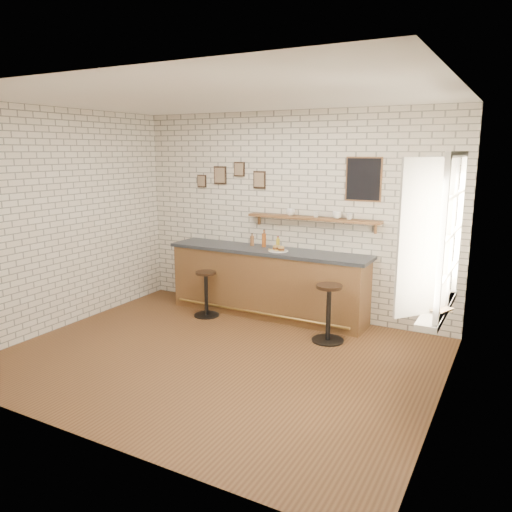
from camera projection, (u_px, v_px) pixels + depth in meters
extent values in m
plane|color=brown|center=(219.00, 357.00, 5.99)|extent=(5.00, 5.00, 0.00)
cube|color=brown|center=(267.00, 284.00, 7.45)|extent=(3.00, 0.58, 0.96)
cube|color=#2D333A|center=(268.00, 251.00, 7.35)|extent=(3.10, 0.62, 0.05)
cylinder|color=olive|center=(257.00, 313.00, 7.25)|extent=(2.79, 0.04, 0.04)
cylinder|color=white|center=(278.00, 251.00, 7.19)|extent=(0.28, 0.28, 0.01)
cylinder|color=#E1BD4F|center=(283.00, 250.00, 7.19)|extent=(0.05, 0.05, 0.00)
cylinder|color=#E1BD4F|center=(280.00, 251.00, 7.16)|extent=(0.05, 0.05, 0.00)
cylinder|color=#E1BD4F|center=(274.00, 249.00, 7.30)|extent=(0.06, 0.06, 0.00)
cylinder|color=#E1BD4F|center=(281.00, 250.00, 7.20)|extent=(0.06, 0.06, 0.00)
cylinder|color=#E1BD4F|center=(270.00, 250.00, 7.20)|extent=(0.06, 0.06, 0.00)
cylinder|color=#E1BD4F|center=(282.00, 250.00, 7.17)|extent=(0.04, 0.04, 0.00)
cylinder|color=#E1BD4F|center=(276.00, 251.00, 7.14)|extent=(0.05, 0.05, 0.00)
cylinder|color=#E1BD4F|center=(269.00, 250.00, 7.18)|extent=(0.04, 0.04, 0.00)
cylinder|color=#E1BD4F|center=(269.00, 249.00, 7.27)|extent=(0.05, 0.05, 0.00)
cylinder|color=#E1BD4F|center=(280.00, 251.00, 7.13)|extent=(0.06, 0.06, 0.00)
cylinder|color=#E1BD4F|center=(272.00, 249.00, 7.25)|extent=(0.04, 0.04, 0.00)
cylinder|color=#E1BD4F|center=(279.00, 251.00, 7.15)|extent=(0.05, 0.05, 0.00)
cylinder|color=#E1BD4F|center=(282.00, 250.00, 7.18)|extent=(0.05, 0.05, 0.00)
cylinder|color=brown|center=(252.00, 241.00, 7.58)|extent=(0.06, 0.06, 0.15)
cylinder|color=brown|center=(252.00, 235.00, 7.56)|extent=(0.02, 0.02, 0.03)
cylinder|color=black|center=(252.00, 233.00, 7.56)|extent=(0.02, 0.02, 0.01)
cylinder|color=silver|center=(264.00, 241.00, 7.49)|extent=(0.06, 0.06, 0.17)
cylinder|color=silver|center=(264.00, 235.00, 7.46)|extent=(0.02, 0.02, 0.04)
cylinder|color=black|center=(264.00, 233.00, 7.46)|extent=(0.02, 0.02, 0.01)
cylinder|color=#984818|center=(264.00, 240.00, 7.48)|extent=(0.06, 0.06, 0.21)
cylinder|color=#984818|center=(264.00, 232.00, 7.46)|extent=(0.02, 0.02, 0.05)
cylinder|color=black|center=(264.00, 230.00, 7.45)|extent=(0.03, 0.03, 0.01)
cylinder|color=gold|center=(278.00, 244.00, 7.38)|extent=(0.06, 0.06, 0.14)
cylinder|color=gold|center=(278.00, 238.00, 7.36)|extent=(0.03, 0.03, 0.03)
cylinder|color=maroon|center=(278.00, 237.00, 7.36)|extent=(0.03, 0.03, 0.01)
cylinder|color=black|center=(207.00, 315.00, 7.50)|extent=(0.38, 0.38, 0.02)
cylinder|color=black|center=(206.00, 294.00, 7.43)|extent=(0.06, 0.06, 0.63)
cylinder|color=black|center=(206.00, 273.00, 7.36)|extent=(0.36, 0.36, 0.04)
cylinder|color=black|center=(328.00, 340.00, 6.50)|extent=(0.42, 0.42, 0.02)
cylinder|color=black|center=(328.00, 314.00, 6.43)|extent=(0.06, 0.06, 0.69)
cylinder|color=black|center=(329.00, 287.00, 6.35)|extent=(0.37, 0.37, 0.04)
cube|color=brown|center=(312.00, 218.00, 7.13)|extent=(2.00, 0.18, 0.04)
cube|color=brown|center=(259.00, 219.00, 7.62)|extent=(0.03, 0.04, 0.16)
cube|color=brown|center=(376.00, 228.00, 6.79)|extent=(0.03, 0.04, 0.16)
imported|color=white|center=(291.00, 212.00, 7.27)|extent=(0.15, 0.15, 0.10)
imported|color=white|center=(316.00, 214.00, 7.09)|extent=(0.12, 0.12, 0.08)
imported|color=white|center=(337.00, 215.00, 6.94)|extent=(0.15, 0.15, 0.10)
imported|color=white|center=(349.00, 216.00, 6.86)|extent=(0.11, 0.11, 0.08)
cube|color=black|center=(220.00, 175.00, 7.82)|extent=(0.22, 0.02, 0.28)
cube|color=black|center=(239.00, 169.00, 7.64)|extent=(0.18, 0.02, 0.22)
cube|color=black|center=(259.00, 180.00, 7.51)|extent=(0.20, 0.02, 0.26)
cube|color=black|center=(202.00, 181.00, 8.01)|extent=(0.16, 0.02, 0.20)
cube|color=black|center=(364.00, 179.00, 6.75)|extent=(0.46, 0.02, 0.56)
cube|color=white|center=(438.00, 308.00, 4.94)|extent=(0.20, 1.35, 0.06)
cube|color=white|center=(458.00, 154.00, 4.60)|extent=(0.05, 1.30, 0.06)
cube|color=white|center=(445.00, 310.00, 4.91)|extent=(0.05, 1.30, 0.06)
cube|color=white|center=(442.00, 245.00, 4.24)|extent=(0.05, 0.06, 1.50)
cube|color=white|center=(459.00, 226.00, 5.27)|extent=(0.05, 0.06, 1.50)
cube|color=white|center=(429.00, 238.00, 4.57)|extent=(0.40, 0.46, 1.46)
cube|color=white|center=(440.00, 229.00, 5.08)|extent=(0.40, 0.46, 1.46)
imported|color=tan|center=(433.00, 309.00, 4.80)|extent=(0.23, 0.26, 0.02)
imported|color=tan|center=(433.00, 307.00, 4.80)|extent=(0.23, 0.26, 0.02)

